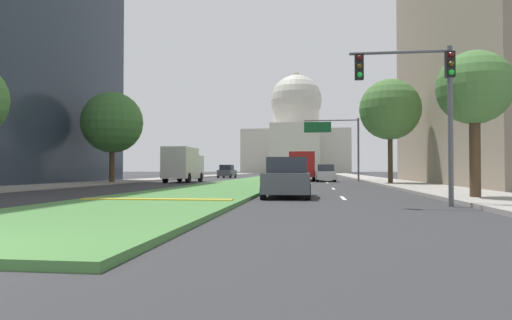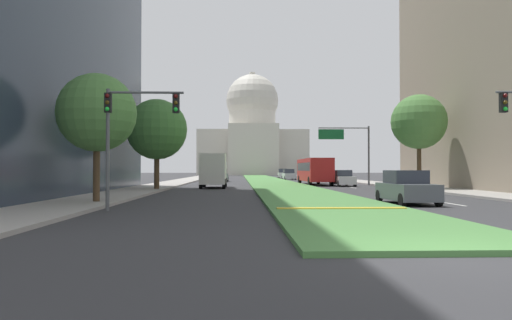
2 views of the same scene
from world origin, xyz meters
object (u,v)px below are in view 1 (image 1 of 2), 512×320
Objects in this scene: street_tree_right_mid at (390,110)px; sedan_distant at (227,172)px; box_truck_delivery at (183,164)px; sedan_midblock at (326,174)px; city_bus at (303,164)px; capitol_building at (296,134)px; street_tree_left_mid at (112,123)px; overhead_guide_sign at (337,136)px; sedan_lead_stopped at (287,179)px; street_tree_right_near at (474,89)px; sedan_very_far at (308,171)px; sedan_far_horizon at (306,172)px; traffic_light_near_right at (423,90)px.

street_tree_right_mid is 32.43m from sedan_distant.
box_truck_delivery is at bearing 166.03° from street_tree_right_mid.
city_bus reaches higher than sedan_midblock.
capitol_building is 107.33m from street_tree_left_mid.
sedan_midblock is (-1.27, -2.27, -3.86)m from overhead_guide_sign.
street_tree_right_mid reaches higher than box_truck_delivery.
capitol_building is 122.73m from sedan_lead_stopped.
sedan_very_far is at bearing 95.92° from street_tree_right_near.
street_tree_right_mid is 11.10m from sedan_midblock.
sedan_midblock is (2.32, 25.19, -0.02)m from sedan_lead_stopped.
capitol_building reaches higher than street_tree_right_mid.
street_tree_left_mid is at bearing -95.93° from capitol_building.
overhead_guide_sign is 1.53× the size of sedan_far_horizon.
overhead_guide_sign is at bearing 32.02° from street_tree_left_mid.
street_tree_left_mid reaches higher than sedan_lead_stopped.
overhead_guide_sign is 41.01m from sedan_very_far.
sedan_distant is at bearing 133.49° from overhead_guide_sign.
capitol_building is 101.85m from box_truck_delivery.
sedan_midblock is (-4.77, 8.64, -5.09)m from street_tree_right_mid.
capitol_building is at bearing 92.02° from sedan_lead_stopped.
capitol_building is 95.29m from overhead_guide_sign.
capitol_building reaches higher than sedan_distant.
box_truck_delivery is at bearing -107.64° from sedan_far_horizon.
sedan_very_far is 48.37m from box_truck_delivery.
sedan_lead_stopped is at bearing -62.48° from box_truck_delivery.
sedan_far_horizon is 35.58m from box_truck_delivery.
traffic_light_near_right reaches higher than box_truck_delivery.
sedan_lead_stopped is 1.06× the size of sedan_very_far.
sedan_lead_stopped is at bearing -89.81° from sedan_far_horizon.
sedan_very_far is 0.38× the size of city_bus.
box_truck_delivery is at bearing 129.14° from street_tree_right_near.
capitol_building reaches higher than traffic_light_near_right.
box_truck_delivery is (0.13, -21.89, 0.82)m from sedan_distant.
traffic_light_near_right reaches higher than city_bus.
overhead_guide_sign is 5.05m from city_bus.
sedan_lead_stopped is (-4.67, 4.33, -2.99)m from traffic_light_near_right.
sedan_very_far is 0.65× the size of box_truck_delivery.
sedan_lead_stopped is 1.04× the size of sedan_distant.
traffic_light_near_right is 1.22× the size of sedan_distant.
traffic_light_near_right is 7.04m from sedan_lead_stopped.
city_bus is at bearing 97.86° from traffic_light_near_right.
sedan_far_horizon is at bearing -86.48° from capitol_building.
street_tree_right_near reaches higher than city_bus.
city_bus is at bearing 103.24° from street_tree_right_near.
sedan_far_horizon is 13.20m from sedan_very_far.
overhead_guide_sign reaches higher than sedan_distant.
street_tree_right_near is at bearing -82.72° from overhead_guide_sign.
sedan_far_horizon is (-3.77, 27.48, -3.82)m from overhead_guide_sign.
box_truck_delivery reaches higher than city_bus.
traffic_light_near_right is at bearing -85.32° from sedan_far_horizon.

